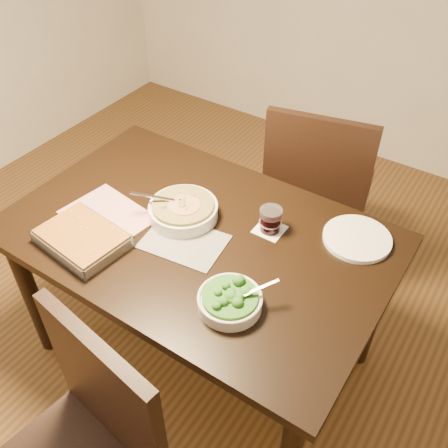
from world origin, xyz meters
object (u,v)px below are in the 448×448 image
object	(u,v)px
chair_far	(317,188)
dinner_plate	(357,238)
table	(198,251)
baking_dish	(82,239)
wine_tumbler	(271,219)
stew_bowl	(183,210)
broccoli_bowl	(230,300)

from	to	relation	value
chair_far	dinner_plate	bearing A→B (deg)	114.97
table	baking_dish	distance (m)	0.42
wine_tumbler	chair_far	xyz separation A→B (m)	(-0.06, 0.58, -0.25)
table	stew_bowl	xyz separation A→B (m)	(-0.09, 0.04, 0.13)
table	stew_bowl	distance (m)	0.17
stew_bowl	wine_tumbler	size ratio (longest dim) A/B	2.83
broccoli_bowl	chair_far	size ratio (longest dim) A/B	0.21
table	dinner_plate	xyz separation A→B (m)	(0.50, 0.29, 0.10)
stew_bowl	chair_far	xyz separation A→B (m)	(0.25, 0.69, -0.23)
stew_bowl	baking_dish	bearing A→B (deg)	-123.28
chair_far	wine_tumbler	bearing A→B (deg)	83.01
broccoli_bowl	chair_far	distance (m)	0.99
wine_tumbler	stew_bowl	bearing A→B (deg)	-158.69
stew_bowl	wine_tumbler	bearing A→B (deg)	21.31
wine_tumbler	chair_far	distance (m)	0.63
chair_far	table	bearing A→B (deg)	65.26
table	chair_far	size ratio (longest dim) A/B	1.41
wine_tumbler	dinner_plate	size ratio (longest dim) A/B	0.38
table	dinner_plate	size ratio (longest dim) A/B	5.70
stew_bowl	broccoli_bowl	world-z (taller)	stew_bowl
stew_bowl	broccoli_bowl	bearing A→B (deg)	-34.46
baking_dish	chair_far	size ratio (longest dim) A/B	0.33
table	dinner_plate	bearing A→B (deg)	29.80
broccoli_bowl	stew_bowl	bearing A→B (deg)	145.54
table	wine_tumbler	bearing A→B (deg)	37.14
broccoli_bowl	dinner_plate	world-z (taller)	broccoli_bowl
dinner_plate	broccoli_bowl	bearing A→B (deg)	-112.97
table	chair_far	distance (m)	0.76
table	broccoli_bowl	bearing A→B (deg)	-37.06
broccoli_bowl	chair_far	bearing A→B (deg)	97.82
broccoli_bowl	dinner_plate	distance (m)	0.55
broccoli_bowl	wine_tumbler	distance (m)	0.39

